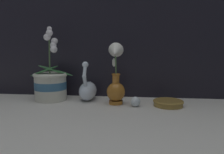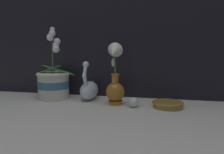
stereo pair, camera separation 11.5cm
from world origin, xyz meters
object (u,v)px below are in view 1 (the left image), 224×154
(swan_figurine, at_px, (88,90))
(glass_sphere, at_px, (135,102))
(blue_vase, at_px, (116,81))
(amber_dish, at_px, (168,103))
(orchid_potted_plant, at_px, (51,83))

(swan_figurine, relative_size, glass_sphere, 4.38)
(glass_sphere, bearing_deg, blue_vase, 161.26)
(blue_vase, distance_m, glass_sphere, 0.14)
(swan_figurine, distance_m, glass_sphere, 0.29)
(swan_figurine, bearing_deg, amber_dish, -10.85)
(blue_vase, height_order, amber_dish, blue_vase)
(glass_sphere, xyz_separation_m, amber_dish, (0.17, 0.03, -0.01))
(orchid_potted_plant, relative_size, blue_vase, 1.28)
(swan_figurine, xyz_separation_m, glass_sphere, (0.26, -0.11, -0.03))
(orchid_potted_plant, xyz_separation_m, amber_dish, (0.64, -0.06, -0.08))
(swan_figurine, relative_size, blue_vase, 0.69)
(swan_figurine, height_order, glass_sphere, swan_figurine)
(orchid_potted_plant, xyz_separation_m, glass_sphere, (0.47, -0.09, -0.07))
(blue_vase, relative_size, amber_dish, 2.10)
(glass_sphere, bearing_deg, swan_figurine, 156.93)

